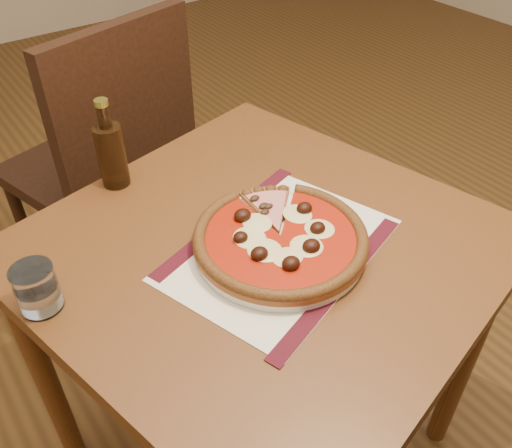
{
  "coord_description": "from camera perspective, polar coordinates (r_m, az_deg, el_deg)",
  "views": [
    {
      "loc": [
        -1.4,
        -1.0,
        1.43
      ],
      "look_at": [
        -0.94,
        -0.37,
        0.78
      ],
      "focal_mm": 38.0,
      "sensor_mm": 36.0,
      "label": 1
    }
  ],
  "objects": [
    {
      "name": "ham_slice",
      "position": [
        1.06,
        2.24,
        2.09
      ],
      "size": [
        0.11,
        0.15,
        0.02
      ],
      "rotation": [
        0.0,
        0.0,
        1.12
      ],
      "color": "brown",
      "rests_on": "plate"
    },
    {
      "name": "pizza",
      "position": [
        0.98,
        2.6,
        -1.38
      ],
      "size": [
        0.32,
        0.32,
        0.04
      ],
      "color": "brown",
      "rests_on": "plate"
    },
    {
      "name": "placemat",
      "position": [
        1.0,
        2.54,
        -2.65
      ],
      "size": [
        0.49,
        0.41,
        0.0
      ],
      "primitive_type": "cube",
      "rotation": [
        0.0,
        0.0,
        0.31
      ],
      "color": "white",
      "rests_on": "table"
    },
    {
      "name": "bottle",
      "position": [
        1.17,
        -15.01,
        7.28
      ],
      "size": [
        0.06,
        0.06,
        0.2
      ],
      "color": "#351E0D",
      "rests_on": "table"
    },
    {
      "name": "plate",
      "position": [
        1.0,
        2.56,
        -2.23
      ],
      "size": [
        0.31,
        0.31,
        0.02
      ],
      "primitive_type": "cylinder",
      "color": "white",
      "rests_on": "placemat"
    },
    {
      "name": "water_glass",
      "position": [
        0.94,
        -22.08,
        -6.32
      ],
      "size": [
        0.08,
        0.08,
        0.08
      ],
      "primitive_type": "cylinder",
      "rotation": [
        0.0,
        0.0,
        0.18
      ],
      "color": "white",
      "rests_on": "table"
    },
    {
      "name": "table",
      "position": [
        1.09,
        0.62,
        -5.87
      ],
      "size": [
        0.96,
        0.96,
        0.75
      ],
      "rotation": [
        0.0,
        0.0,
        0.22
      ],
      "color": "brown",
      "rests_on": "ground"
    },
    {
      "name": "chair_far",
      "position": [
        1.68,
        -15.11,
        7.01
      ],
      "size": [
        0.56,
        0.56,
        0.97
      ],
      "rotation": [
        0.0,
        0.0,
        3.42
      ],
      "color": "black",
      "rests_on": "ground"
    }
  ]
}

